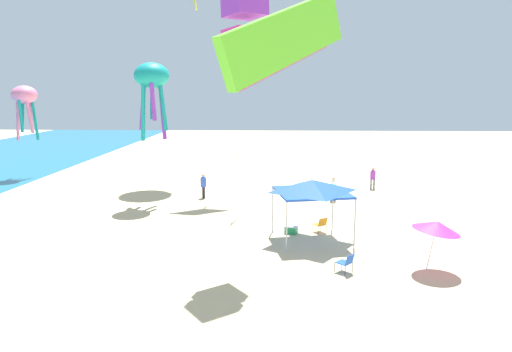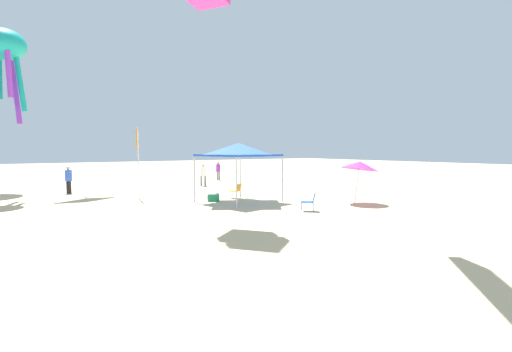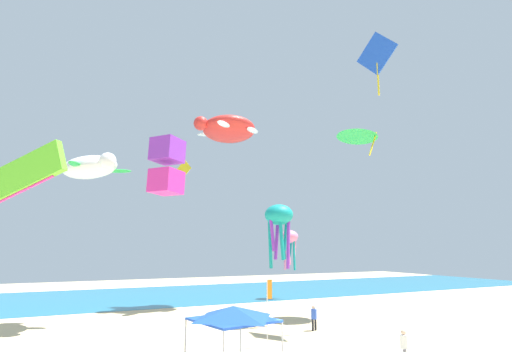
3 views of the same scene
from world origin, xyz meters
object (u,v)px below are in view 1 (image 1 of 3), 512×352
Objects in this scene: person_watching_sky at (203,184)px; kite_octopus_teal at (152,80)px; banner_flag at (237,178)px; kite_parafoil_lime at (285,39)px; kite_octopus_pink at (24,98)px; person_by_tent at (333,187)px; folding_chair_near_cooler at (346,262)px; cooler_box at (291,230)px; person_far_stroller at (373,176)px; canopy_tent at (312,187)px; folding_chair_right_of_tent at (321,224)px; beach_umbrella at (437,226)px; kite_box_purple at (245,23)px.

person_watching_sky is 0.34× the size of kite_octopus_teal.
banner_flag is 5.86m from person_watching_sky.
kite_parafoil_lime is 33.23m from kite_octopus_pink.
person_watching_sky is 1.02× the size of person_by_tent.
cooler_box is at bearing -115.61° from folding_chair_near_cooler.
person_far_stroller is 17.28m from kite_octopus_teal.
folding_chair_near_cooler is at bearing -165.48° from canopy_tent.
folding_chair_right_of_tent is 0.49× the size of person_watching_sky.
banner_flag is 2.31× the size of person_watching_sky.
kite_octopus_pink reaches higher than person_far_stroller.
kite_octopus_pink is (20.22, 27.38, 4.76)m from beach_umbrella.
beach_umbrella is 17.06m from person_watching_sky.
person_watching_sky is at bearing -11.46° from person_far_stroller.
canopy_tent is 13.49m from kite_octopus_teal.
folding_chair_right_of_tent is 7.24m from person_by_tent.
person_far_stroller is at bearing 91.03° from person_by_tent.
kite_parafoil_lime is (-5.06, 2.67, 8.12)m from folding_chair_near_cooler.
kite_octopus_pink is at bearing -63.59° from folding_chair_right_of_tent.
kite_octopus_teal is at bearing -95.25° from folding_chair_near_cooler.
beach_umbrella is 2.75× the size of folding_chair_near_cooler.
cooler_box is 13.50m from kite_octopus_teal.
kite_box_purple is at bearing -73.64° from person_by_tent.
beach_umbrella is at bearing -130.42° from cooler_box.
cooler_box is 0.19× the size of kite_parafoil_lime.
kite_octopus_pink is (15.16, 23.27, 6.19)m from folding_chair_right_of_tent.
folding_chair_right_of_tent is at bearing -80.87° from cooler_box.
cooler_box is 9.76m from person_watching_sky.
folding_chair_right_of_tent is 13.41m from kite_parafoil_lime.
folding_chair_near_cooler is at bearing -147.92° from banner_flag.
folding_chair_right_of_tent is (1.22, -0.59, -2.20)m from canopy_tent.
cooler_box is 0.19× the size of banner_flag.
person_far_stroller is 5.24m from person_by_tent.
kite_parafoil_lime is at bearing 176.38° from cooler_box.
kite_octopus_teal is at bearing -112.37° from kite_parafoil_lime.
person_far_stroller is 0.53× the size of kite_box_purple.
person_watching_sky is at bearing -87.59° from kite_octopus_teal.
beach_umbrella reaches higher than person_far_stroller.
person_watching_sky is at bearing 41.84° from beach_umbrella.
person_by_tent reaches higher than folding_chair_near_cooler.
canopy_tent is 0.79× the size of kite_octopus_teal.
kite_box_purple reaches higher than person_watching_sky.
person_far_stroller is at bearing -152.26° from folding_chair_near_cooler.
beach_umbrella is 1.37× the size of person_by_tent.
kite_octopus_pink reaches higher than folding_chair_right_of_tent.
canopy_tent is 8.31m from kite_box_purple.
canopy_tent reaches higher than person_by_tent.
kite_octopus_teal reaches higher than person_far_stroller.
cooler_box is 0.45× the size of person_far_stroller.
canopy_tent is 2.37× the size of person_by_tent.
person_watching_sky is (7.63, 7.25, 0.51)m from folding_chair_right_of_tent.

